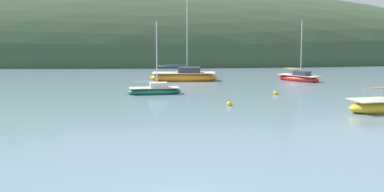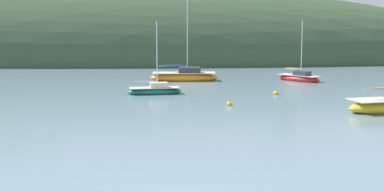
{
  "view_description": "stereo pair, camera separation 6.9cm",
  "coord_description": "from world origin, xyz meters",
  "px_view_note": "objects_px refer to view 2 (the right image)",
  "views": [
    {
      "loc": [
        0.41,
        -18.35,
        6.6
      ],
      "look_at": [
        0.0,
        20.0,
        1.2
      ],
      "focal_mm": 50.96,
      "sensor_mm": 36.0,
      "label": 1
    },
    {
      "loc": [
        0.48,
        -18.35,
        6.6
      ],
      "look_at": [
        0.0,
        20.0,
        1.2
      ],
      "focal_mm": 50.96,
      "sensor_mm": 36.0,
      "label": 2
    }
  ],
  "objects_px": {
    "mooring_buoy_outer": "(230,104)",
    "mooring_buoy_inner": "(276,93)",
    "sailboat_grey_yawl": "(155,90)",
    "sailboat_blue_center": "(299,78)",
    "sailboat_teal_outer": "(184,77)"
  },
  "relations": [
    {
      "from": "sailboat_grey_yawl",
      "to": "mooring_buoy_inner",
      "type": "bearing_deg",
      "value": -1.44
    },
    {
      "from": "sailboat_grey_yawl",
      "to": "mooring_buoy_outer",
      "type": "bearing_deg",
      "value": -46.2
    },
    {
      "from": "mooring_buoy_inner",
      "to": "sailboat_grey_yawl",
      "type": "bearing_deg",
      "value": 178.56
    },
    {
      "from": "sailboat_teal_outer",
      "to": "sailboat_grey_yawl",
      "type": "relative_size",
      "value": 1.5
    },
    {
      "from": "sailboat_blue_center",
      "to": "sailboat_teal_outer",
      "type": "bearing_deg",
      "value": 179.76
    },
    {
      "from": "sailboat_grey_yawl",
      "to": "mooring_buoy_inner",
      "type": "relative_size",
      "value": 12.29
    },
    {
      "from": "sailboat_teal_outer",
      "to": "mooring_buoy_inner",
      "type": "xyz_separation_m",
      "value": [
        8.41,
        -11.02,
        -0.32
      ]
    },
    {
      "from": "mooring_buoy_outer",
      "to": "mooring_buoy_inner",
      "type": "bearing_deg",
      "value": 54.7
    },
    {
      "from": "sailboat_blue_center",
      "to": "mooring_buoy_inner",
      "type": "distance_m",
      "value": 11.69
    },
    {
      "from": "sailboat_grey_yawl",
      "to": "sailboat_blue_center",
      "type": "distance_m",
      "value": 18.28
    },
    {
      "from": "sailboat_blue_center",
      "to": "sailboat_grey_yawl",
      "type": "bearing_deg",
      "value": -144.19
    },
    {
      "from": "sailboat_grey_yawl",
      "to": "sailboat_blue_center",
      "type": "xyz_separation_m",
      "value": [
        14.82,
        10.69,
        0.02
      ]
    },
    {
      "from": "sailboat_blue_center",
      "to": "mooring_buoy_outer",
      "type": "distance_m",
      "value": 19.25
    },
    {
      "from": "sailboat_grey_yawl",
      "to": "mooring_buoy_outer",
      "type": "distance_m",
      "value": 9.11
    },
    {
      "from": "sailboat_teal_outer",
      "to": "mooring_buoy_outer",
      "type": "distance_m",
      "value": 17.77
    }
  ]
}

